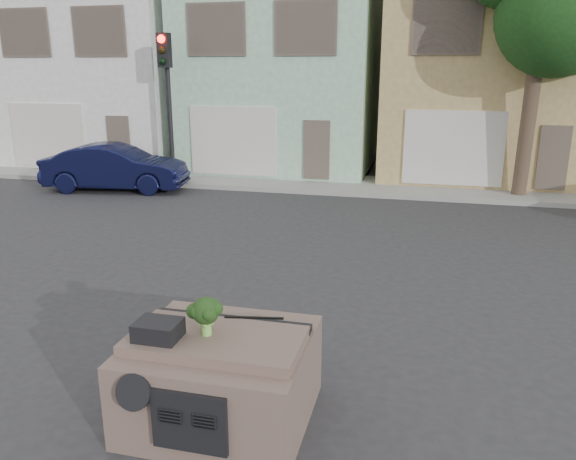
% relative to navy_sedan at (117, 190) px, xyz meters
% --- Properties ---
extents(ground_plane, '(120.00, 120.00, 0.00)m').
position_rel_navy_sedan_xyz_m(ground_plane, '(7.88, -8.15, 0.00)').
color(ground_plane, '#303033').
rests_on(ground_plane, ground).
extents(sidewalk, '(40.00, 3.00, 0.15)m').
position_rel_navy_sedan_xyz_m(sidewalk, '(7.88, 2.35, 0.07)').
color(sidewalk, gray).
rests_on(sidewalk, ground).
extents(townhouse_white, '(7.20, 8.20, 7.55)m').
position_rel_navy_sedan_xyz_m(townhouse_white, '(-3.12, 6.35, 3.77)').
color(townhouse_white, white).
rests_on(townhouse_white, ground).
extents(townhouse_mint, '(7.20, 8.20, 7.55)m').
position_rel_navy_sedan_xyz_m(townhouse_mint, '(4.38, 6.35, 3.77)').
color(townhouse_mint, '#A3CFAE').
rests_on(townhouse_mint, ground).
extents(townhouse_tan, '(7.20, 8.20, 7.55)m').
position_rel_navy_sedan_xyz_m(townhouse_tan, '(11.88, 6.35, 3.77)').
color(townhouse_tan, tan).
rests_on(townhouse_tan, ground).
extents(navy_sedan, '(4.84, 2.33, 1.53)m').
position_rel_navy_sedan_xyz_m(navy_sedan, '(0.00, 0.00, 0.00)').
color(navy_sedan, '#0E1133').
rests_on(navy_sedan, ground).
extents(traffic_signal, '(0.40, 0.40, 5.10)m').
position_rel_navy_sedan_xyz_m(traffic_signal, '(1.38, 1.35, 2.55)').
color(traffic_signal, black).
rests_on(traffic_signal, ground).
extents(tree_near, '(4.40, 4.00, 8.50)m').
position_rel_navy_sedan_xyz_m(tree_near, '(12.88, 1.65, 4.25)').
color(tree_near, '#183E15').
rests_on(tree_near, ground).
extents(car_dashboard, '(2.00, 1.80, 1.12)m').
position_rel_navy_sedan_xyz_m(car_dashboard, '(7.88, -11.15, 0.56)').
color(car_dashboard, brown).
rests_on(car_dashboard, ground).
extents(instrument_hump, '(0.48, 0.38, 0.20)m').
position_rel_navy_sedan_xyz_m(instrument_hump, '(7.30, -11.50, 1.22)').
color(instrument_hump, black).
rests_on(instrument_hump, car_dashboard).
extents(wiper_arm, '(0.69, 0.15, 0.02)m').
position_rel_navy_sedan_xyz_m(wiper_arm, '(8.16, -10.77, 1.13)').
color(wiper_arm, black).
rests_on(wiper_arm, car_dashboard).
extents(broccoli, '(0.45, 0.45, 0.45)m').
position_rel_navy_sedan_xyz_m(broccoli, '(7.77, -11.29, 1.34)').
color(broccoli, black).
rests_on(broccoli, car_dashboard).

